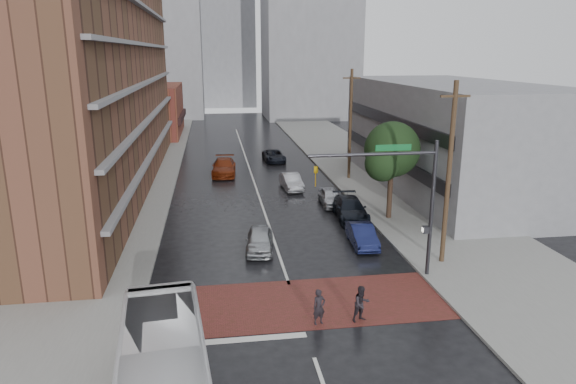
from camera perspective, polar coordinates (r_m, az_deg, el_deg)
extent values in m
plane|color=black|center=(24.12, 1.04, -12.82)|extent=(160.00, 160.00, 0.00)
cube|color=maroon|center=(24.55, 0.84, -12.26)|extent=(14.00, 5.00, 0.02)
cube|color=gray|center=(48.02, -17.69, 0.90)|extent=(9.00, 90.00, 0.15)
cube|color=gray|center=(49.68, 9.47, 1.88)|extent=(9.00, 90.00, 0.15)
cube|color=brown|center=(46.29, -22.52, 17.40)|extent=(10.00, 44.00, 28.00)
cube|color=brown|center=(75.89, -14.91, 8.75)|extent=(8.00, 16.00, 7.00)
cube|color=gray|center=(46.14, 17.56, 5.97)|extent=(11.00, 26.00, 9.00)
cube|color=gray|center=(99.67, -15.09, 17.37)|extent=(18.00, 16.00, 32.00)
cube|color=gray|center=(94.87, 2.43, 19.20)|extent=(16.00, 14.00, 36.00)
cube|color=gray|center=(116.06, -6.87, 15.40)|extent=(12.00, 10.00, 24.00)
cylinder|color=#332319|center=(36.34, 11.25, 0.02)|extent=(0.36, 0.36, 4.00)
sphere|color=#1A3115|center=(35.69, 11.50, 4.67)|extent=(3.80, 3.80, 3.80)
sphere|color=#1A3115|center=(34.80, 10.47, 3.12)|extent=(2.40, 2.40, 2.40)
sphere|color=#1A3115|center=(36.81, 12.21, 3.99)|extent=(2.60, 2.60, 2.60)
cylinder|color=#2D2D33|center=(27.00, 15.66, -2.02)|extent=(0.20, 0.20, 7.20)
cylinder|color=#2D2D33|center=(25.15, 9.45, 4.16)|extent=(6.40, 0.16, 0.16)
imported|color=gold|center=(24.66, 3.14, 1.74)|extent=(0.20, 0.16, 1.00)
cube|color=#0C5926|center=(25.42, 11.64, 4.85)|extent=(1.80, 0.05, 0.30)
cube|color=#2D2D33|center=(27.20, 15.03, -4.06)|extent=(0.30, 0.30, 0.35)
cylinder|color=#473321|center=(28.58, 17.42, 1.70)|extent=(0.26, 0.26, 10.00)
cube|color=#473321|center=(27.95, 18.10, 10.09)|extent=(1.60, 0.12, 0.12)
cylinder|color=#473321|center=(47.08, 6.94, 7.35)|extent=(0.26, 0.26, 10.00)
cube|color=#473321|center=(46.71, 7.11, 12.46)|extent=(1.60, 0.12, 0.12)
imported|color=black|center=(22.55, 3.47, -12.65)|extent=(0.67, 0.54, 1.60)
imported|color=black|center=(22.97, 8.18, -12.20)|extent=(0.95, 0.84, 1.63)
imported|color=#A6A9AD|center=(30.43, -3.17, -5.35)|extent=(2.04, 4.07, 1.33)
imported|color=#B2B4BB|center=(43.95, 0.38, 1.16)|extent=(1.71, 4.21, 1.36)
imported|color=maroon|center=(49.57, -7.13, 2.78)|extent=(2.53, 5.50, 1.56)
imported|color=black|center=(55.37, -1.57, 4.03)|extent=(2.34, 4.63, 1.26)
imported|color=#12173F|center=(31.53, 8.24, -4.78)|extent=(1.58, 3.97, 1.29)
imported|color=black|center=(36.41, 6.93, -1.85)|extent=(2.34, 5.13, 1.45)
imported|color=#AEB0B6|center=(39.49, 4.74, -0.55)|extent=(1.69, 3.91, 1.31)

